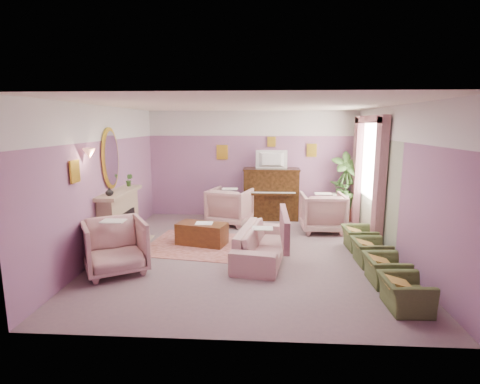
# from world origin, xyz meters

# --- Properties ---
(floor) EXTENTS (5.50, 6.00, 0.01)m
(floor) POSITION_xyz_m (0.00, 0.00, 0.00)
(floor) COLOR slate
(floor) RESTS_ON ground
(ceiling) EXTENTS (5.50, 6.00, 0.01)m
(ceiling) POSITION_xyz_m (0.00, 0.00, 2.80)
(ceiling) COLOR white
(ceiling) RESTS_ON wall_back
(wall_back) EXTENTS (5.50, 0.02, 2.80)m
(wall_back) POSITION_xyz_m (0.00, 3.00, 1.40)
(wall_back) COLOR slate
(wall_back) RESTS_ON floor
(wall_front) EXTENTS (5.50, 0.02, 2.80)m
(wall_front) POSITION_xyz_m (0.00, -3.00, 1.40)
(wall_front) COLOR slate
(wall_front) RESTS_ON floor
(wall_left) EXTENTS (0.02, 6.00, 2.80)m
(wall_left) POSITION_xyz_m (-2.75, 0.00, 1.40)
(wall_left) COLOR slate
(wall_left) RESTS_ON floor
(wall_right) EXTENTS (0.02, 6.00, 2.80)m
(wall_right) POSITION_xyz_m (2.75, 0.00, 1.40)
(wall_right) COLOR slate
(wall_right) RESTS_ON floor
(picture_rail_band) EXTENTS (5.50, 0.01, 0.65)m
(picture_rail_band) POSITION_xyz_m (0.00, 2.99, 2.47)
(picture_rail_band) COLOR silver
(picture_rail_band) RESTS_ON wall_back
(stripe_panel) EXTENTS (0.01, 3.00, 2.15)m
(stripe_panel) POSITION_xyz_m (2.73, 1.30, 1.07)
(stripe_panel) COLOR #9FAC8F
(stripe_panel) RESTS_ON wall_right
(fireplace_surround) EXTENTS (0.30, 1.40, 1.10)m
(fireplace_surround) POSITION_xyz_m (-2.59, 0.20, 0.55)
(fireplace_surround) COLOR tan
(fireplace_surround) RESTS_ON floor
(fireplace_inset) EXTENTS (0.18, 0.72, 0.68)m
(fireplace_inset) POSITION_xyz_m (-2.49, 0.20, 0.40)
(fireplace_inset) COLOR black
(fireplace_inset) RESTS_ON floor
(fire_ember) EXTENTS (0.06, 0.54, 0.10)m
(fire_ember) POSITION_xyz_m (-2.45, 0.20, 0.22)
(fire_ember) COLOR orange
(fire_ember) RESTS_ON floor
(mantel_shelf) EXTENTS (0.40, 1.55, 0.07)m
(mantel_shelf) POSITION_xyz_m (-2.56, 0.20, 1.12)
(mantel_shelf) COLOR tan
(mantel_shelf) RESTS_ON fireplace_surround
(hearth) EXTENTS (0.55, 1.50, 0.02)m
(hearth) POSITION_xyz_m (-2.39, 0.20, 0.01)
(hearth) COLOR tan
(hearth) RESTS_ON floor
(mirror_frame) EXTENTS (0.04, 0.72, 1.20)m
(mirror_frame) POSITION_xyz_m (-2.70, 0.20, 1.80)
(mirror_frame) COLOR yellow
(mirror_frame) RESTS_ON wall_left
(mirror_glass) EXTENTS (0.01, 0.60, 1.06)m
(mirror_glass) POSITION_xyz_m (-2.67, 0.20, 1.80)
(mirror_glass) COLOR silver
(mirror_glass) RESTS_ON wall_left
(sconce_shade) EXTENTS (0.20, 0.20, 0.16)m
(sconce_shade) POSITION_xyz_m (-2.62, -0.85, 1.98)
(sconce_shade) COLOR #EB9770
(sconce_shade) RESTS_ON wall_left
(piano) EXTENTS (1.40, 0.60, 1.30)m
(piano) POSITION_xyz_m (0.50, 2.68, 0.65)
(piano) COLOR black
(piano) RESTS_ON floor
(piano_keyshelf) EXTENTS (1.30, 0.12, 0.06)m
(piano_keyshelf) POSITION_xyz_m (0.50, 2.33, 0.72)
(piano_keyshelf) COLOR black
(piano_keyshelf) RESTS_ON piano
(piano_keys) EXTENTS (1.20, 0.08, 0.02)m
(piano_keys) POSITION_xyz_m (0.50, 2.33, 0.76)
(piano_keys) COLOR silver
(piano_keys) RESTS_ON piano
(piano_top) EXTENTS (1.45, 0.65, 0.04)m
(piano_top) POSITION_xyz_m (0.50, 2.68, 1.31)
(piano_top) COLOR black
(piano_top) RESTS_ON piano
(television) EXTENTS (0.80, 0.12, 0.48)m
(television) POSITION_xyz_m (0.50, 2.63, 1.60)
(television) COLOR black
(television) RESTS_ON piano
(print_back_left) EXTENTS (0.30, 0.03, 0.38)m
(print_back_left) POSITION_xyz_m (-0.80, 2.96, 1.72)
(print_back_left) COLOR yellow
(print_back_left) RESTS_ON wall_back
(print_back_right) EXTENTS (0.26, 0.03, 0.34)m
(print_back_right) POSITION_xyz_m (1.55, 2.96, 1.78)
(print_back_right) COLOR yellow
(print_back_right) RESTS_ON wall_back
(print_back_mid) EXTENTS (0.22, 0.03, 0.26)m
(print_back_mid) POSITION_xyz_m (0.50, 2.96, 2.00)
(print_back_mid) COLOR yellow
(print_back_mid) RESTS_ON wall_back
(print_left_wall) EXTENTS (0.03, 0.28, 0.36)m
(print_left_wall) POSITION_xyz_m (-2.71, -1.20, 1.72)
(print_left_wall) COLOR yellow
(print_left_wall) RESTS_ON wall_left
(window_blind) EXTENTS (0.03, 1.40, 1.80)m
(window_blind) POSITION_xyz_m (2.70, 1.55, 1.70)
(window_blind) COLOR silver
(window_blind) RESTS_ON wall_right
(curtain_left) EXTENTS (0.16, 0.34, 2.60)m
(curtain_left) POSITION_xyz_m (2.62, 0.63, 1.30)
(curtain_left) COLOR #8F5A64
(curtain_left) RESTS_ON floor
(curtain_right) EXTENTS (0.16, 0.34, 2.60)m
(curtain_right) POSITION_xyz_m (2.62, 2.47, 1.30)
(curtain_right) COLOR #8F5A64
(curtain_right) RESTS_ON floor
(pelmet) EXTENTS (0.16, 2.20, 0.16)m
(pelmet) POSITION_xyz_m (2.62, 1.55, 2.56)
(pelmet) COLOR #8F5A64
(pelmet) RESTS_ON wall_right
(mantel_plant) EXTENTS (0.16, 0.16, 0.28)m
(mantel_plant) POSITION_xyz_m (-2.55, 0.75, 1.29)
(mantel_plant) COLOR #376328
(mantel_plant) RESTS_ON mantel_shelf
(mantel_vase) EXTENTS (0.16, 0.16, 0.16)m
(mantel_vase) POSITION_xyz_m (-2.55, -0.30, 1.23)
(mantel_vase) COLOR silver
(mantel_vase) RESTS_ON mantel_shelf
(area_rug) EXTENTS (2.74, 2.15, 0.01)m
(area_rug) POSITION_xyz_m (-0.80, 0.36, 0.01)
(area_rug) COLOR #AE645D
(area_rug) RESTS_ON floor
(coffee_table) EXTENTS (1.10, 0.74, 0.45)m
(coffee_table) POSITION_xyz_m (-0.96, 0.44, 0.23)
(coffee_table) COLOR #532E15
(coffee_table) RESTS_ON floor
(table_paper) EXTENTS (0.35, 0.28, 0.01)m
(table_paper) POSITION_xyz_m (-0.91, 0.44, 0.46)
(table_paper) COLOR white
(table_paper) RESTS_ON coffee_table
(sofa) EXTENTS (0.67, 2.01, 0.81)m
(sofa) POSITION_xyz_m (0.28, -0.29, 0.41)
(sofa) COLOR #C49792
(sofa) RESTS_ON floor
(sofa_throw) EXTENTS (0.10, 1.53, 0.56)m
(sofa_throw) POSITION_xyz_m (0.68, -0.29, 0.60)
(sofa_throw) COLOR #8F5A64
(sofa_throw) RESTS_ON sofa
(floral_armchair_left) EXTENTS (0.96, 0.96, 1.00)m
(floral_armchair_left) POSITION_xyz_m (-0.53, 2.09, 0.50)
(floral_armchair_left) COLOR #C49792
(floral_armchair_left) RESTS_ON floor
(floral_armchair_right) EXTENTS (0.96, 0.96, 1.00)m
(floral_armchair_right) POSITION_xyz_m (1.67, 1.58, 0.50)
(floral_armchair_right) COLOR #C49792
(floral_armchair_right) RESTS_ON floor
(floral_armchair_front) EXTENTS (0.96, 0.96, 1.00)m
(floral_armchair_front) POSITION_xyz_m (-2.18, -1.09, 0.50)
(floral_armchair_front) COLOR #C49792
(floral_armchair_front) RESTS_ON floor
(olive_chair_a) EXTENTS (0.48, 0.68, 0.59)m
(olive_chair_a) POSITION_xyz_m (2.20, -2.11, 0.29)
(olive_chair_a) COLOR #4F6131
(olive_chair_a) RESTS_ON floor
(olive_chair_b) EXTENTS (0.48, 0.68, 0.59)m
(olive_chair_b) POSITION_xyz_m (2.20, -1.29, 0.29)
(olive_chair_b) COLOR #4F6131
(olive_chair_b) RESTS_ON floor
(olive_chair_c) EXTENTS (0.48, 0.68, 0.59)m
(olive_chair_c) POSITION_xyz_m (2.20, -0.47, 0.29)
(olive_chair_c) COLOR #4F6131
(olive_chair_c) RESTS_ON floor
(olive_chair_d) EXTENTS (0.48, 0.68, 0.59)m
(olive_chair_d) POSITION_xyz_m (2.20, 0.35, 0.29)
(olive_chair_d) COLOR #4F6131
(olive_chair_d) RESTS_ON floor
(side_table) EXTENTS (0.52, 0.52, 0.70)m
(side_table) POSITION_xyz_m (2.24, 2.52, 0.35)
(side_table) COLOR white
(side_table) RESTS_ON floor
(side_plant_big) EXTENTS (0.30, 0.30, 0.34)m
(side_plant_big) POSITION_xyz_m (2.24, 2.52, 0.87)
(side_plant_big) COLOR #376328
(side_plant_big) RESTS_ON side_table
(side_plant_small) EXTENTS (0.16, 0.16, 0.28)m
(side_plant_small) POSITION_xyz_m (2.36, 2.42, 0.84)
(side_plant_small) COLOR #376328
(side_plant_small) RESTS_ON side_table
(palm_pot) EXTENTS (0.34, 0.34, 0.34)m
(palm_pot) POSITION_xyz_m (2.38, 2.56, 0.17)
(palm_pot) COLOR brown
(palm_pot) RESTS_ON floor
(palm_plant) EXTENTS (0.76, 0.76, 1.44)m
(palm_plant) POSITION_xyz_m (2.38, 2.56, 1.06)
(palm_plant) COLOR #376328
(palm_plant) RESTS_ON palm_pot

